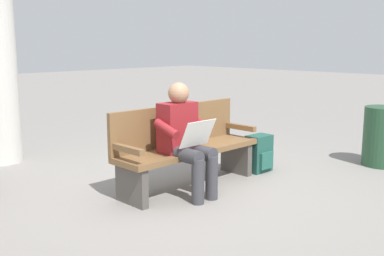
{
  "coord_description": "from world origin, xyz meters",
  "views": [
    {
      "loc": [
        3.51,
        3.49,
        1.58
      ],
      "look_at": [
        0.11,
        0.15,
        0.7
      ],
      "focal_mm": 43.38,
      "sensor_mm": 36.0,
      "label": 1
    }
  ],
  "objects_px": {
    "person_seated": "(185,136)",
    "trash_bin": "(383,136)",
    "backpack": "(259,154)",
    "bench_near": "(185,146)"
  },
  "relations": [
    {
      "from": "person_seated",
      "to": "backpack",
      "type": "distance_m",
      "value": 1.34
    },
    {
      "from": "person_seated",
      "to": "trash_bin",
      "type": "bearing_deg",
      "value": 160.59
    },
    {
      "from": "bench_near",
      "to": "person_seated",
      "type": "height_order",
      "value": "person_seated"
    },
    {
      "from": "bench_near",
      "to": "trash_bin",
      "type": "relative_size",
      "value": 2.35
    },
    {
      "from": "person_seated",
      "to": "trash_bin",
      "type": "height_order",
      "value": "person_seated"
    },
    {
      "from": "backpack",
      "to": "trash_bin",
      "type": "height_order",
      "value": "trash_bin"
    },
    {
      "from": "bench_near",
      "to": "trash_bin",
      "type": "distance_m",
      "value": 2.7
    },
    {
      "from": "backpack",
      "to": "trash_bin",
      "type": "distance_m",
      "value": 1.68
    },
    {
      "from": "person_seated",
      "to": "backpack",
      "type": "bearing_deg",
      "value": -179.77
    },
    {
      "from": "bench_near",
      "to": "person_seated",
      "type": "xyz_separation_m",
      "value": [
        0.23,
        0.23,
        0.17
      ]
    }
  ]
}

